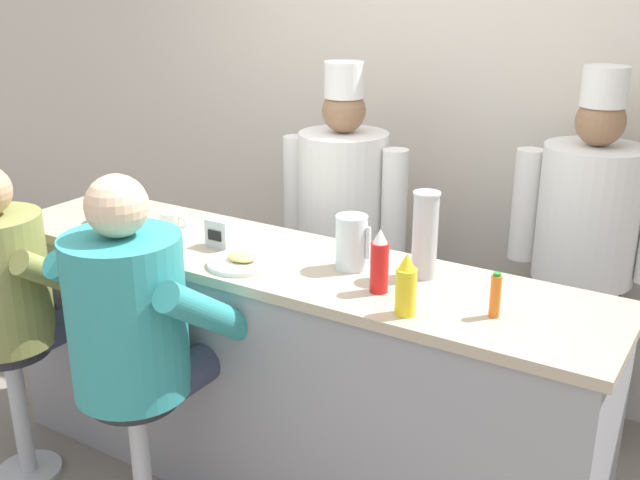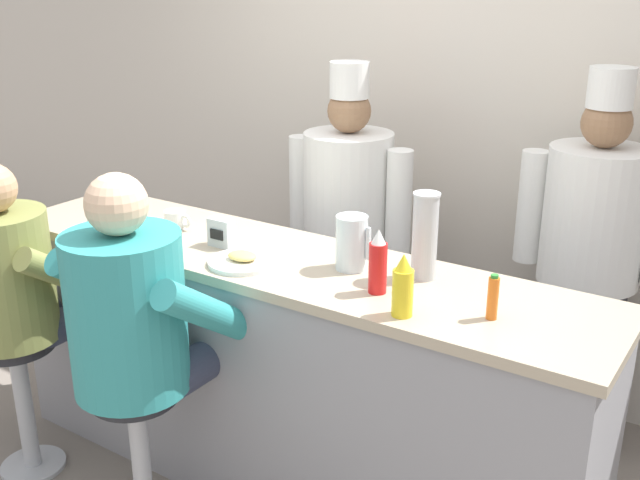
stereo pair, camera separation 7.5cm
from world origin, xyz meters
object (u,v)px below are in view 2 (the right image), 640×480
(water_pitcher_clear, at_px, (352,243))
(cook_in_whites_near, at_px, (348,223))
(ketchup_bottle_red, at_px, (378,263))
(cook_in_whites_far, at_px, (590,249))
(mustard_bottle_yellow, at_px, (403,287))
(breakfast_plate, at_px, (242,261))
(cereal_bowl, at_px, (110,215))
(hot_sauce_bottle_orange, at_px, (493,298))
(coffee_mug_white, at_px, (176,219))
(diner_seated_teal, at_px, (136,320))
(cup_stack_steel, at_px, (425,236))
(napkin_dispenser_chrome, at_px, (222,232))
(diner_seated_olive, at_px, (13,285))

(water_pitcher_clear, xyz_separation_m, cook_in_whites_near, (-0.45, 0.71, -0.20))
(ketchup_bottle_red, height_order, cook_in_whites_far, cook_in_whites_far)
(mustard_bottle_yellow, distance_m, breakfast_plate, 0.73)
(water_pitcher_clear, bearing_deg, ketchup_bottle_red, -36.62)
(cereal_bowl, bearing_deg, water_pitcher_clear, 4.81)
(hot_sauce_bottle_orange, xyz_separation_m, cereal_bowl, (-1.82, 0.02, -0.05))
(coffee_mug_white, bearing_deg, cook_in_whites_near, 59.11)
(breakfast_plate, distance_m, coffee_mug_white, 0.54)
(breakfast_plate, bearing_deg, diner_seated_teal, -116.28)
(water_pitcher_clear, bearing_deg, cook_in_whites_far, 55.84)
(water_pitcher_clear, xyz_separation_m, coffee_mug_white, (-0.89, -0.02, -0.06))
(coffee_mug_white, xyz_separation_m, cup_stack_steel, (1.15, 0.09, 0.12))
(cereal_bowl, distance_m, cup_stack_steel, 1.50)
(mustard_bottle_yellow, bearing_deg, hot_sauce_bottle_orange, 28.52)
(napkin_dispenser_chrome, xyz_separation_m, diner_seated_olive, (-0.71, -0.50, -0.22))
(ketchup_bottle_red, height_order, cup_stack_steel, cup_stack_steel)
(mustard_bottle_yellow, distance_m, cook_in_whites_near, 1.27)
(ketchup_bottle_red, xyz_separation_m, cereal_bowl, (-1.41, 0.04, -0.08))
(cup_stack_steel, relative_size, napkin_dispenser_chrome, 2.75)
(cup_stack_steel, xyz_separation_m, diner_seated_olive, (-1.55, -0.65, -0.33))
(cup_stack_steel, distance_m, napkin_dispenser_chrome, 0.86)
(water_pitcher_clear, bearing_deg, cup_stack_steel, 14.37)
(mustard_bottle_yellow, height_order, cereal_bowl, mustard_bottle_yellow)
(ketchup_bottle_red, bearing_deg, diner_seated_olive, -163.28)
(breakfast_plate, bearing_deg, cook_in_whites_near, 94.92)
(coffee_mug_white, xyz_separation_m, napkin_dispenser_chrome, (0.32, -0.06, 0.02))
(cereal_bowl, relative_size, cook_in_whites_far, 0.08)
(coffee_mug_white, height_order, cook_in_whites_far, cook_in_whites_far)
(cereal_bowl, height_order, diner_seated_teal, diner_seated_teal)
(hot_sauce_bottle_orange, bearing_deg, cup_stack_steel, 150.44)
(hot_sauce_bottle_orange, relative_size, cook_in_whites_near, 0.09)
(cereal_bowl, bearing_deg, breakfast_plate, -6.22)
(napkin_dispenser_chrome, bearing_deg, coffee_mug_white, 168.61)
(napkin_dispenser_chrome, xyz_separation_m, cook_in_whites_far, (1.22, 1.04, -0.14))
(coffee_mug_white, bearing_deg, water_pitcher_clear, 1.22)
(mustard_bottle_yellow, bearing_deg, napkin_dispenser_chrome, 168.98)
(mustard_bottle_yellow, relative_size, cereal_bowl, 1.55)
(diner_seated_olive, relative_size, cook_in_whites_far, 0.81)
(ketchup_bottle_red, relative_size, cook_in_whites_near, 0.14)
(water_pitcher_clear, distance_m, napkin_dispenser_chrome, 0.58)
(ketchup_bottle_red, xyz_separation_m, diner_seated_teal, (-0.75, -0.44, -0.24))
(water_pitcher_clear, height_order, breakfast_plate, water_pitcher_clear)
(mustard_bottle_yellow, distance_m, cereal_bowl, 1.58)
(cereal_bowl, relative_size, cook_in_whites_near, 0.08)
(mustard_bottle_yellow, height_order, cook_in_whites_near, cook_in_whites_near)
(diner_seated_teal, bearing_deg, diner_seated_olive, -179.72)
(cereal_bowl, bearing_deg, cup_stack_steel, 6.56)
(cook_in_whites_near, height_order, cook_in_whites_far, cook_in_whites_far)
(cook_in_whites_near, bearing_deg, breakfast_plate, -85.08)
(coffee_mug_white, relative_size, napkin_dispenser_chrome, 1.19)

